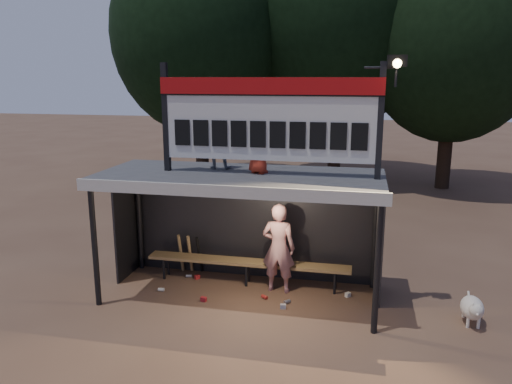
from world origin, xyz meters
TOP-DOWN VIEW (x-y plane):
  - ground at (0.00, 0.00)m, footprint 80.00×80.00m
  - player at (0.64, 0.35)m, footprint 0.64×0.44m
  - child_a at (-0.52, 0.39)m, footprint 0.54×0.43m
  - child_b at (0.32, 0.09)m, footprint 0.55×0.49m
  - dugout_shelter at (0.00, 0.24)m, footprint 5.10×2.08m
  - scoreboard_assembly at (0.56, -0.01)m, footprint 4.10×0.27m
  - bench at (0.00, 0.55)m, footprint 4.00×0.35m
  - tree_left at (-4.00, 10.00)m, footprint 6.46×6.46m
  - tree_mid at (1.00, 11.50)m, footprint 7.22×7.22m
  - tree_right at (5.00, 10.50)m, footprint 6.08×6.08m
  - dog at (3.98, -0.27)m, footprint 0.36×0.81m
  - bats at (-1.28, 0.82)m, footprint 0.47×0.33m
  - litter at (-0.02, 0.05)m, footprint 3.60×1.08m

SIDE VIEW (x-z plane):
  - ground at x=0.00m, z-range 0.00..0.00m
  - litter at x=-0.02m, z-range 0.00..0.08m
  - dog at x=3.98m, z-range 0.03..0.53m
  - bats at x=-1.28m, z-range 0.01..0.85m
  - bench at x=0.00m, z-range 0.19..0.67m
  - player at x=0.64m, z-range 0.00..1.71m
  - dugout_shelter at x=0.00m, z-range 0.69..3.01m
  - child_b at x=0.32m, z-range 2.32..3.26m
  - child_a at x=-0.52m, z-range 2.32..3.41m
  - scoreboard_assembly at x=0.56m, z-range 2.33..4.32m
  - tree_right at x=5.00m, z-range 0.83..9.55m
  - tree_left at x=-4.00m, z-range 0.88..10.15m
  - tree_mid at x=1.00m, z-range 0.99..11.34m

